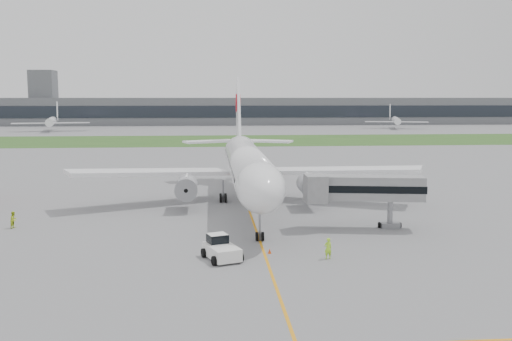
{
  "coord_description": "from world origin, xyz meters",
  "views": [
    {
      "loc": [
        -4.99,
        -71.48,
        14.59
      ],
      "look_at": [
        1.0,
        2.0,
        5.02
      ],
      "focal_mm": 40.0,
      "sensor_mm": 36.0,
      "label": 1
    }
  ],
  "objects": [
    {
      "name": "ground_crew_near",
      "position": [
        5.59,
        -21.98,
        0.97
      ],
      "size": [
        0.78,
        0.6,
        1.93
      ],
      "primitive_type": "imported",
      "rotation": [
        0.0,
        0.0,
        3.35
      ],
      "color": "#B2FF2A",
      "rests_on": "ground"
    },
    {
      "name": "ground",
      "position": [
        0.0,
        0.0,
        0.0
      ],
      "size": [
        600.0,
        600.0,
        0.0
      ],
      "primitive_type": "plane",
      "color": "gray",
      "rests_on": "ground"
    },
    {
      "name": "apron_markings",
      "position": [
        0.0,
        -5.0,
        0.0
      ],
      "size": [
        70.0,
        70.0,
        0.04
      ],
      "primitive_type": null,
      "color": "orange",
      "rests_on": "ground"
    },
    {
      "name": "grass_strip",
      "position": [
        0.0,
        120.0,
        0.01
      ],
      "size": [
        600.0,
        50.0,
        0.02
      ],
      "primitive_type": "cube",
      "color": "#28531F",
      "rests_on": "ground"
    },
    {
      "name": "control_tower",
      "position": [
        -90.0,
        232.0,
        0.0
      ],
      "size": [
        12.0,
        12.0,
        56.0
      ],
      "primitive_type": null,
      "color": "slate",
      "rests_on": "ground"
    },
    {
      "name": "ground_crew_far",
      "position": [
        -26.91,
        -7.14,
        0.95
      ],
      "size": [
        0.93,
        1.07,
        1.9
      ],
      "primitive_type": "imported",
      "rotation": [
        0.0,
        0.0,
        1.32
      ],
      "color": "#BBD523",
      "rests_on": "ground"
    },
    {
      "name": "safety_cone_right",
      "position": [
        0.5,
        -19.83,
        0.24
      ],
      "size": [
        0.35,
        0.35,
        0.48
      ],
      "primitive_type": "cone",
      "color": "#E3430B",
      "rests_on": "ground"
    },
    {
      "name": "safety_cone_left",
      "position": [
        -3.33,
        -21.04,
        0.24
      ],
      "size": [
        0.35,
        0.35,
        0.48
      ],
      "primitive_type": "cone",
      "color": "#E3430B",
      "rests_on": "ground"
    },
    {
      "name": "airliner",
      "position": [
        0.0,
        4.87,
        5.66
      ],
      "size": [
        48.13,
        53.95,
        17.88
      ],
      "color": "white",
      "rests_on": "ground"
    },
    {
      "name": "distant_aircraft_right",
      "position": [
        80.43,
        184.28,
        0.0
      ],
      "size": [
        33.73,
        31.41,
        10.77
      ],
      "primitive_type": null,
      "rotation": [
        0.0,
        0.0,
        -0.27
      ],
      "color": "white",
      "rests_on": "ground"
    },
    {
      "name": "jet_bridge",
      "position": [
        11.53,
        -10.47,
        4.49
      ],
      "size": [
        13.32,
        4.66,
        6.07
      ],
      "rotation": [
        0.0,
        0.0,
        -0.16
      ],
      "color": "#949496",
      "rests_on": "ground"
    },
    {
      "name": "distant_aircraft_left",
      "position": [
        -71.93,
        176.61,
        0.0
      ],
      "size": [
        36.38,
        33.53,
        11.98
      ],
      "primitive_type": null,
      "rotation": [
        0.0,
        0.0,
        0.21
      ],
      "color": "white",
      "rests_on": "ground"
    },
    {
      "name": "pushback_tug",
      "position": [
        -4.1,
        -21.2,
        0.98
      ],
      "size": [
        3.87,
        4.69,
        2.12
      ],
      "rotation": [
        0.0,
        0.0,
        0.35
      ],
      "color": "white",
      "rests_on": "ground"
    },
    {
      "name": "terminal_building",
      "position": [
        0.0,
        229.87,
        7.0
      ],
      "size": [
        320.0,
        22.3,
        14.0
      ],
      "color": "slate",
      "rests_on": "ground"
    }
  ]
}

